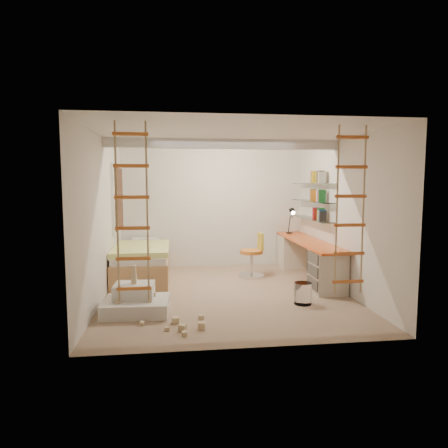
{
  "coord_description": "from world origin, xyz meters",
  "views": [
    {
      "loc": [
        -0.86,
        -6.54,
        1.87
      ],
      "look_at": [
        0.0,
        0.3,
        1.15
      ],
      "focal_mm": 32.0,
      "sensor_mm": 36.0,
      "label": 1
    }
  ],
  "objects": [
    {
      "name": "books",
      "position": [
        1.87,
        1.13,
        1.63
      ],
      "size": [
        0.14,
        0.52,
        0.92
      ],
      "color": "#262626",
      "rests_on": "shelves"
    },
    {
      "name": "swivel_chair",
      "position": [
        0.67,
        1.09,
        0.32
      ],
      "size": [
        0.54,
        0.54,
        0.88
      ],
      "color": "orange",
      "rests_on": "floor"
    },
    {
      "name": "waste_bin",
      "position": [
        1.1,
        -0.74,
        0.17
      ],
      "size": [
        0.27,
        0.27,
        0.34
      ],
      "primitive_type": "cylinder",
      "color": "white",
      "rests_on": "floor"
    },
    {
      "name": "rope_ladder_left",
      "position": [
        -1.35,
        -1.75,
        1.52
      ],
      "size": [
        0.41,
        0.04,
        2.13
      ],
      "primitive_type": null,
      "color": "orange",
      "rests_on": "ceiling"
    },
    {
      "name": "play_platform",
      "position": [
        -1.42,
        -0.83,
        0.16
      ],
      "size": [
        0.95,
        0.76,
        0.41
      ],
      "color": "silver",
      "rests_on": "floor"
    },
    {
      "name": "window_blind",
      "position": [
        -1.93,
        1.5,
        1.55
      ],
      "size": [
        0.02,
        1.0,
        1.2
      ],
      "primitive_type": "cube",
      "color": "#4C2D1E",
      "rests_on": "window_frame"
    },
    {
      "name": "task_lamp",
      "position": [
        1.67,
        1.82,
        1.14
      ],
      "size": [
        0.14,
        0.36,
        0.57
      ],
      "color": "black",
      "rests_on": "desk"
    },
    {
      "name": "shelves",
      "position": [
        1.87,
        1.13,
        1.5
      ],
      "size": [
        0.25,
        1.8,
        0.71
      ],
      "color": "white",
      "rests_on": "wall_right"
    },
    {
      "name": "floor",
      "position": [
        0.0,
        0.0,
        0.0
      ],
      "size": [
        4.5,
        4.5,
        0.0
      ],
      "primitive_type": "plane",
      "color": "tan",
      "rests_on": "ground"
    },
    {
      "name": "bed",
      "position": [
        -1.48,
        1.23,
        0.33
      ],
      "size": [
        1.02,
        2.0,
        0.69
      ],
      "color": "#AD7F51",
      "rests_on": "floor"
    },
    {
      "name": "ceiling_beam",
      "position": [
        0.0,
        0.3,
        2.52
      ],
      "size": [
        4.0,
        0.18,
        0.16
      ],
      "primitive_type": "cube",
      "color": "white",
      "rests_on": "ceiling"
    },
    {
      "name": "desk",
      "position": [
        1.72,
        0.86,
        0.4
      ],
      "size": [
        0.56,
        2.8,
        0.75
      ],
      "color": "#E8571B",
      "rests_on": "floor"
    },
    {
      "name": "window_frame",
      "position": [
        -1.97,
        1.5,
        1.55
      ],
      "size": [
        0.06,
        1.15,
        1.35
      ],
      "primitive_type": "cube",
      "color": "white",
      "rests_on": "wall_left"
    },
    {
      "name": "toy_blocks",
      "position": [
        -1.08,
        -1.2,
        0.21
      ],
      "size": [
        1.21,
        1.14,
        0.68
      ],
      "color": "#CCB284",
      "rests_on": "floor"
    },
    {
      "name": "rope_ladder_right",
      "position": [
        1.35,
        -1.75,
        1.52
      ],
      "size": [
        0.41,
        0.04,
        2.13
      ],
      "primitive_type": null,
      "color": "#C15221",
      "rests_on": "ceiling"
    }
  ]
}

